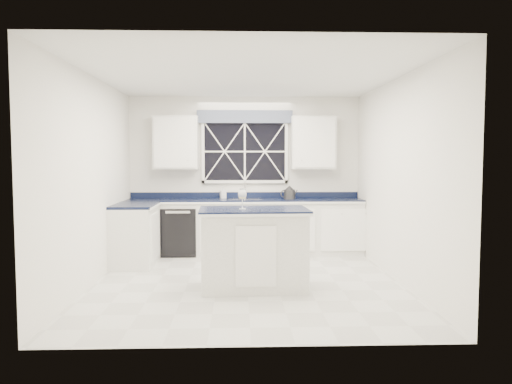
{
  "coord_description": "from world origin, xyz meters",
  "views": [
    {
      "loc": [
        -0.11,
        -6.49,
        1.65
      ],
      "look_at": [
        0.13,
        0.4,
        1.17
      ],
      "focal_mm": 35.0,
      "sensor_mm": 36.0,
      "label": 1
    }
  ],
  "objects_px": {
    "soap_bottle": "(223,193)",
    "wine_glass": "(242,195)",
    "island": "(254,248)",
    "kettle": "(289,193)",
    "faucet": "(245,189)",
    "dishwasher": "(180,230)"
  },
  "relations": [
    {
      "from": "faucet",
      "to": "island",
      "type": "xyz_separation_m",
      "value": [
        0.08,
        -2.44,
        -0.59
      ]
    },
    {
      "from": "kettle",
      "to": "wine_glass",
      "type": "bearing_deg",
      "value": -130.02
    },
    {
      "from": "dishwasher",
      "to": "soap_bottle",
      "type": "xyz_separation_m",
      "value": [
        0.72,
        0.19,
        0.63
      ]
    },
    {
      "from": "dishwasher",
      "to": "kettle",
      "type": "height_order",
      "value": "kettle"
    },
    {
      "from": "dishwasher",
      "to": "island",
      "type": "distance_m",
      "value": 2.54
    },
    {
      "from": "dishwasher",
      "to": "soap_bottle",
      "type": "height_order",
      "value": "soap_bottle"
    },
    {
      "from": "island",
      "to": "soap_bottle",
      "type": "distance_m",
      "value": 2.53
    },
    {
      "from": "dishwasher",
      "to": "soap_bottle",
      "type": "bearing_deg",
      "value": 14.83
    },
    {
      "from": "island",
      "to": "kettle",
      "type": "distance_m",
      "value": 2.42
    },
    {
      "from": "dishwasher",
      "to": "faucet",
      "type": "distance_m",
      "value": 1.31
    },
    {
      "from": "faucet",
      "to": "soap_bottle",
      "type": "height_order",
      "value": "faucet"
    },
    {
      "from": "dishwasher",
      "to": "kettle",
      "type": "distance_m",
      "value": 1.96
    },
    {
      "from": "kettle",
      "to": "soap_bottle",
      "type": "bearing_deg",
      "value": 150.65
    },
    {
      "from": "island",
      "to": "soap_bottle",
      "type": "xyz_separation_m",
      "value": [
        -0.46,
        2.43,
        0.53
      ]
    },
    {
      "from": "faucet",
      "to": "soap_bottle",
      "type": "relative_size",
      "value": 1.5
    },
    {
      "from": "soap_bottle",
      "to": "wine_glass",
      "type": "bearing_deg",
      "value": -82.72
    },
    {
      "from": "island",
      "to": "kettle",
      "type": "height_order",
      "value": "kettle"
    },
    {
      "from": "kettle",
      "to": "faucet",
      "type": "bearing_deg",
      "value": 146.07
    },
    {
      "from": "wine_glass",
      "to": "soap_bottle",
      "type": "bearing_deg",
      "value": 97.28
    },
    {
      "from": "dishwasher",
      "to": "wine_glass",
      "type": "bearing_deg",
      "value": -65.6
    },
    {
      "from": "faucet",
      "to": "wine_glass",
      "type": "height_order",
      "value": "wine_glass"
    },
    {
      "from": "dishwasher",
      "to": "soap_bottle",
      "type": "relative_size",
      "value": 4.06
    }
  ]
}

